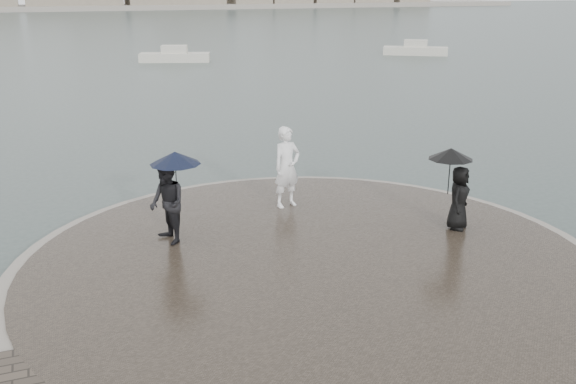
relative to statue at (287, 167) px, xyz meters
name	(u,v)px	position (x,y,z in m)	size (l,w,h in m)	color
ground	(395,360)	(-0.78, -6.86, -1.41)	(400.00, 400.00, 0.00)	#2B3835
kerb_ring	(311,268)	(-0.78, -3.36, -1.25)	(12.50, 12.50, 0.32)	gray
quay_tip	(311,267)	(-0.78, -3.36, -1.23)	(11.90, 11.90, 0.36)	#2D261E
statue	(287,167)	(0.00, 0.00, 0.00)	(0.76, 0.50, 2.10)	white
visitor_left	(169,193)	(-3.29, -1.31, 0.10)	(1.25, 1.17, 2.04)	black
visitor_right	(456,183)	(3.06, -2.94, 0.07)	(1.20, 1.04, 1.95)	black
boats	(301,54)	(15.20, 35.61, -1.03)	(26.30, 6.28, 1.50)	beige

